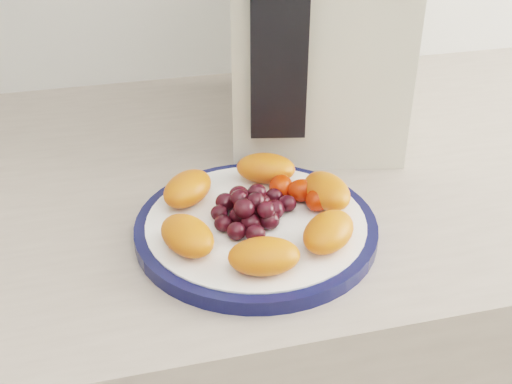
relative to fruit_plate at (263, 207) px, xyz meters
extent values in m
cylinder|color=#0E133C|center=(-0.01, 0.00, -0.02)|extent=(0.24, 0.24, 0.01)
cylinder|color=white|center=(-0.01, 0.00, -0.02)|extent=(0.22, 0.22, 0.02)
cube|color=black|center=(0.05, 0.12, 0.15)|extent=(0.06, 0.03, 0.26)
ellipsoid|color=#D14A15|center=(0.07, 0.01, 0.00)|extent=(0.05, 0.07, 0.03)
ellipsoid|color=#D14A15|center=(0.02, 0.07, 0.00)|extent=(0.08, 0.06, 0.03)
ellipsoid|color=#D14A15|center=(-0.07, 0.05, 0.00)|extent=(0.07, 0.08, 0.03)
ellipsoid|color=#D14A15|center=(-0.08, -0.03, 0.00)|extent=(0.06, 0.08, 0.03)
ellipsoid|color=#D14A15|center=(-0.02, -0.08, 0.00)|extent=(0.07, 0.05, 0.03)
ellipsoid|color=#D14A15|center=(0.05, -0.06, 0.00)|extent=(0.08, 0.07, 0.03)
ellipsoid|color=black|center=(-0.01, 0.00, -0.01)|extent=(0.02, 0.02, 0.02)
ellipsoid|color=black|center=(0.01, 0.00, 0.00)|extent=(0.02, 0.02, 0.02)
ellipsoid|color=black|center=(0.00, 0.02, 0.00)|extent=(0.02, 0.02, 0.02)
ellipsoid|color=black|center=(-0.02, 0.02, -0.01)|extent=(0.02, 0.02, 0.02)
ellipsoid|color=black|center=(-0.03, 0.00, -0.01)|extent=(0.02, 0.02, 0.02)
ellipsoid|color=black|center=(-0.02, -0.02, -0.01)|extent=(0.02, 0.02, 0.02)
ellipsoid|color=black|center=(0.00, -0.02, 0.00)|extent=(0.02, 0.02, 0.02)
ellipsoid|color=black|center=(0.03, 0.01, -0.01)|extent=(0.02, 0.02, 0.02)
ellipsoid|color=black|center=(0.02, 0.03, -0.01)|extent=(0.02, 0.02, 0.02)
ellipsoid|color=black|center=(0.00, 0.04, -0.01)|extent=(0.02, 0.02, 0.02)
ellipsoid|color=black|center=(-0.02, 0.04, 0.00)|extent=(0.02, 0.02, 0.02)
ellipsoid|color=black|center=(-0.03, 0.03, 0.00)|extent=(0.02, 0.02, 0.02)
ellipsoid|color=black|center=(-0.04, 0.01, -0.01)|extent=(0.02, 0.02, 0.02)
ellipsoid|color=black|center=(-0.04, -0.01, -0.01)|extent=(0.02, 0.02, 0.02)
ellipsoid|color=black|center=(-0.03, -0.03, -0.01)|extent=(0.02, 0.02, 0.02)
ellipsoid|color=black|center=(-0.02, -0.03, -0.01)|extent=(0.02, 0.02, 0.02)
ellipsoid|color=black|center=(-0.01, 0.00, 0.01)|extent=(0.02, 0.02, 0.02)
ellipsoid|color=black|center=(0.00, 0.02, 0.01)|extent=(0.02, 0.02, 0.02)
ellipsoid|color=black|center=(-0.02, 0.01, 0.01)|extent=(0.02, 0.02, 0.02)
ellipsoid|color=black|center=(-0.02, -0.01, 0.01)|extent=(0.02, 0.02, 0.02)
ellipsoid|color=black|center=(0.00, -0.02, 0.01)|extent=(0.02, 0.02, 0.02)
ellipsoid|color=red|center=(0.05, 0.03, 0.00)|extent=(0.03, 0.03, 0.02)
ellipsoid|color=red|center=(0.07, 0.03, 0.00)|extent=(0.04, 0.03, 0.02)
ellipsoid|color=red|center=(0.06, 0.00, 0.00)|extent=(0.04, 0.04, 0.02)
ellipsoid|color=red|center=(0.03, 0.04, 0.00)|extent=(0.04, 0.04, 0.02)
camera|label=1|loc=(-0.14, -0.51, 0.34)|focal=45.00mm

